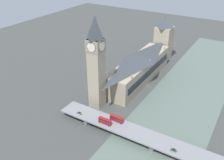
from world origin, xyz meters
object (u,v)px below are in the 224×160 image
object	(u,v)px
clock_tower	(96,61)
road_bridge	(155,141)
double_decker_bus_mid	(105,121)
car_southbound_lead	(174,150)
car_northbound_mid	(79,113)
parliament_hall	(139,68)
victoria_tower	(163,40)
double_decker_bus_lead	(117,119)

from	to	relation	value
clock_tower	road_bridge	size ratio (longest dim) A/B	0.50
double_decker_bus_mid	car_southbound_lead	distance (m)	55.07
car_northbound_mid	parliament_hall	bearing A→B (deg)	-97.36
victoria_tower	double_decker_bus_lead	size ratio (longest dim) A/B	4.73
car_northbound_mid	car_southbound_lead	distance (m)	79.90
road_bridge	double_decker_bus_mid	xyz separation A→B (m)	(40.36, 3.79, 3.80)
double_decker_bus_mid	parliament_hall	bearing A→B (deg)	-81.30
clock_tower	double_decker_bus_mid	xyz separation A→B (m)	(-24.52, 25.74, -34.57)
clock_tower	double_decker_bus_mid	size ratio (longest dim) A/B	7.60
road_bridge	parliament_hall	bearing A→B (deg)	-57.45
double_decker_bus_lead	parliament_hall	bearing A→B (deg)	-76.33
double_decker_bus_mid	double_decker_bus_lead	bearing A→B (deg)	-129.90
car_northbound_mid	car_southbound_lead	bearing A→B (deg)	179.96
parliament_hall	double_decker_bus_mid	world-z (taller)	parliament_hall
parliament_hall	road_bridge	size ratio (longest dim) A/B	0.65
parliament_hall	car_northbound_mid	distance (m)	89.21
victoria_tower	double_decker_bus_mid	xyz separation A→B (m)	(-13.54, 154.34, -16.00)
car_northbound_mid	double_decker_bus_mid	bearing A→B (deg)	-179.98
parliament_hall	car_northbound_mid	world-z (taller)	parliament_hall
double_decker_bus_lead	clock_tower	bearing A→B (deg)	-30.91
clock_tower	double_decker_bus_lead	bearing A→B (deg)	149.09
victoria_tower	road_bridge	size ratio (longest dim) A/B	0.33
victoria_tower	double_decker_bus_mid	world-z (taller)	victoria_tower
road_bridge	double_decker_bus_lead	world-z (taller)	double_decker_bus_lead
parliament_hall	double_decker_bus_mid	xyz separation A→B (m)	(-13.48, 88.13, -5.73)
victoria_tower	car_northbound_mid	bearing A→B (deg)	85.80
double_decker_bus_mid	car_southbound_lead	xyz separation A→B (m)	(-55.03, 0.06, -2.03)
parliament_hall	clock_tower	world-z (taller)	clock_tower
road_bridge	car_southbound_lead	distance (m)	15.27
clock_tower	road_bridge	xyz separation A→B (m)	(-64.88, 21.95, -38.38)
clock_tower	road_bridge	distance (m)	78.51
victoria_tower	clock_tower	bearing A→B (deg)	85.12
road_bridge	double_decker_bus_lead	size ratio (longest dim) A/B	14.36
car_southbound_lead	road_bridge	bearing A→B (deg)	-14.70
parliament_hall	double_decker_bus_lead	xyz separation A→B (m)	(-19.64, 80.77, -5.89)
road_bridge	double_decker_bus_mid	size ratio (longest dim) A/B	15.22
road_bridge	car_southbound_lead	size ratio (longest dim) A/B	40.54
parliament_hall	road_bridge	distance (m)	100.52
clock_tower	car_northbound_mid	distance (m)	44.75
victoria_tower	car_southbound_lead	size ratio (longest dim) A/B	13.34
victoria_tower	parliament_hall	bearing A→B (deg)	90.05
clock_tower	victoria_tower	size ratio (longest dim) A/B	1.52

